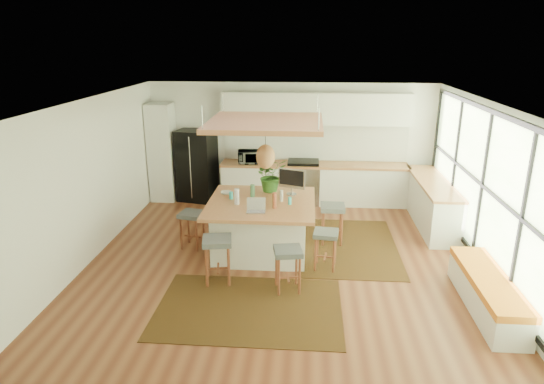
# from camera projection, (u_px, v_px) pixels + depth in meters

# --- Properties ---
(floor) EXTENTS (7.00, 7.00, 0.00)m
(floor) POSITION_uv_depth(u_px,v_px,m) (281.00, 263.00, 8.05)
(floor) COLOR brown
(floor) RESTS_ON ground
(ceiling) EXTENTS (7.00, 7.00, 0.00)m
(ceiling) POSITION_uv_depth(u_px,v_px,m) (282.00, 103.00, 7.22)
(ceiling) COLOR white
(ceiling) RESTS_ON ground
(wall_back) EXTENTS (6.50, 0.00, 6.50)m
(wall_back) POSITION_uv_depth(u_px,v_px,m) (291.00, 142.00, 10.96)
(wall_back) COLOR white
(wall_back) RESTS_ON ground
(wall_front) EXTENTS (6.50, 0.00, 6.50)m
(wall_front) POSITION_uv_depth(u_px,v_px,m) (259.00, 301.00, 4.32)
(wall_front) COLOR white
(wall_front) RESTS_ON ground
(wall_left) EXTENTS (0.00, 7.00, 7.00)m
(wall_left) POSITION_uv_depth(u_px,v_px,m) (87.00, 182.00, 7.88)
(wall_left) COLOR white
(wall_left) RESTS_ON ground
(wall_right) EXTENTS (0.00, 7.00, 7.00)m
(wall_right) POSITION_uv_depth(u_px,v_px,m) (490.00, 192.00, 7.39)
(wall_right) COLOR white
(wall_right) RESTS_ON ground
(window_wall) EXTENTS (0.10, 6.20, 2.60)m
(window_wall) POSITION_uv_depth(u_px,v_px,m) (488.00, 189.00, 7.38)
(window_wall) COLOR black
(window_wall) RESTS_ON wall_right
(pantry) EXTENTS (0.55, 0.60, 2.25)m
(pantry) POSITION_uv_depth(u_px,v_px,m) (162.00, 152.00, 10.94)
(pantry) COLOR white
(pantry) RESTS_ON floor
(back_counter_base) EXTENTS (4.20, 0.60, 0.88)m
(back_counter_base) POSITION_uv_depth(u_px,v_px,m) (314.00, 184.00, 10.89)
(back_counter_base) COLOR white
(back_counter_base) RESTS_ON floor
(back_counter_top) EXTENTS (4.24, 0.64, 0.05)m
(back_counter_top) POSITION_uv_depth(u_px,v_px,m) (314.00, 165.00, 10.75)
(back_counter_top) COLOR #B0673E
(back_counter_top) RESTS_ON back_counter_base
(backsplash) EXTENTS (4.20, 0.02, 0.80)m
(backsplash) POSITION_uv_depth(u_px,v_px,m) (315.00, 143.00, 10.90)
(backsplash) COLOR white
(backsplash) RESTS_ON wall_back
(upper_cabinets) EXTENTS (4.20, 0.34, 0.70)m
(upper_cabinets) POSITION_uv_depth(u_px,v_px,m) (316.00, 109.00, 10.50)
(upper_cabinets) COLOR white
(upper_cabinets) RESTS_ON wall_back
(range) EXTENTS (0.76, 0.62, 1.00)m
(range) POSITION_uv_depth(u_px,v_px,m) (303.00, 181.00, 10.89)
(range) COLOR #A5A5AA
(range) RESTS_ON floor
(right_counter_base) EXTENTS (0.60, 2.50, 0.88)m
(right_counter_base) POSITION_uv_depth(u_px,v_px,m) (432.00, 204.00, 9.59)
(right_counter_base) COLOR white
(right_counter_base) RESTS_ON floor
(right_counter_top) EXTENTS (0.64, 2.54, 0.05)m
(right_counter_top) POSITION_uv_depth(u_px,v_px,m) (434.00, 182.00, 9.45)
(right_counter_top) COLOR #B0673E
(right_counter_top) RESTS_ON right_counter_base
(window_bench) EXTENTS (0.52, 2.00, 0.50)m
(window_bench) POSITION_uv_depth(u_px,v_px,m) (487.00, 293.00, 6.62)
(window_bench) COLOR white
(window_bench) RESTS_ON floor
(ceiling_panel) EXTENTS (1.86, 1.86, 0.80)m
(ceiling_panel) POSITION_uv_depth(u_px,v_px,m) (265.00, 139.00, 7.82)
(ceiling_panel) COLOR #B0673E
(ceiling_panel) RESTS_ON ceiling
(rug_near) EXTENTS (2.60, 1.80, 0.01)m
(rug_near) POSITION_uv_depth(u_px,v_px,m) (249.00, 308.00, 6.70)
(rug_near) COLOR black
(rug_near) RESTS_ON floor
(rug_right) EXTENTS (1.80, 2.60, 0.01)m
(rug_right) POSITION_uv_depth(u_px,v_px,m) (347.00, 246.00, 8.70)
(rug_right) COLOR black
(rug_right) RESTS_ON floor
(fridge) EXTENTS (0.94, 0.80, 1.65)m
(fridge) POSITION_uv_depth(u_px,v_px,m) (197.00, 161.00, 10.96)
(fridge) COLOR black
(fridge) RESTS_ON floor
(island) EXTENTS (1.85, 1.85, 0.93)m
(island) POSITION_uv_depth(u_px,v_px,m) (262.00, 226.00, 8.38)
(island) COLOR #B0673E
(island) RESTS_ON floor
(stool_near_left) EXTENTS (0.50, 0.50, 0.74)m
(stool_near_left) POSITION_uv_depth(u_px,v_px,m) (218.00, 261.00, 7.33)
(stool_near_left) COLOR #4A4F52
(stool_near_left) RESTS_ON floor
(stool_near_right) EXTENTS (0.47, 0.47, 0.68)m
(stool_near_right) POSITION_uv_depth(u_px,v_px,m) (288.00, 269.00, 7.08)
(stool_near_right) COLOR #4A4F52
(stool_near_right) RESTS_ON floor
(stool_right_front) EXTENTS (0.43, 0.43, 0.65)m
(stool_right_front) POSITION_uv_depth(u_px,v_px,m) (325.00, 248.00, 7.77)
(stool_right_front) COLOR #4A4F52
(stool_right_front) RESTS_ON floor
(stool_right_back) EXTENTS (0.44, 0.44, 0.74)m
(stool_right_back) POSITION_uv_depth(u_px,v_px,m) (332.00, 225.00, 8.76)
(stool_right_back) COLOR #4A4F52
(stool_right_back) RESTS_ON floor
(stool_left_side) EXTENTS (0.47, 0.47, 0.67)m
(stool_left_side) POSITION_uv_depth(u_px,v_px,m) (192.00, 229.00, 8.57)
(stool_left_side) COLOR #4A4F52
(stool_left_side) RESTS_ON floor
(laptop) EXTENTS (0.32, 0.34, 0.23)m
(laptop) POSITION_uv_depth(u_px,v_px,m) (256.00, 205.00, 7.71)
(laptop) COLOR #A5A5AA
(laptop) RESTS_ON island
(monitor) EXTENTS (0.55, 0.36, 0.49)m
(monitor) POSITION_uv_depth(u_px,v_px,m) (292.00, 181.00, 8.54)
(monitor) COLOR #A5A5AA
(monitor) RESTS_ON island
(microwave) EXTENTS (0.55, 0.34, 0.35)m
(microwave) POSITION_uv_depth(u_px,v_px,m) (250.00, 156.00, 10.75)
(microwave) COLOR #A5A5AA
(microwave) RESTS_ON back_counter_top
(island_plant) EXTENTS (0.78, 0.80, 0.48)m
(island_plant) POSITION_uv_depth(u_px,v_px,m) (271.00, 179.00, 8.74)
(island_plant) COLOR #1E4C19
(island_plant) RESTS_ON island
(island_bowl) EXTENTS (0.21, 0.21, 0.05)m
(island_bowl) POSITION_uv_depth(u_px,v_px,m) (226.00, 193.00, 8.63)
(island_bowl) COLOR silver
(island_bowl) RESTS_ON island
(island_bottle_0) EXTENTS (0.07, 0.07, 0.19)m
(island_bottle_0) POSITION_uv_depth(u_px,v_px,m) (231.00, 194.00, 8.35)
(island_bottle_0) COLOR #39DEE6
(island_bottle_0) RESTS_ON island
(island_bottle_1) EXTENTS (0.07, 0.07, 0.19)m
(island_bottle_1) POSITION_uv_depth(u_px,v_px,m) (237.00, 199.00, 8.10)
(island_bottle_1) COLOR white
(island_bottle_1) RESTS_ON island
(island_bottle_2) EXTENTS (0.07, 0.07, 0.19)m
(island_bottle_2) POSITION_uv_depth(u_px,v_px,m) (274.00, 202.00, 7.91)
(island_bottle_2) COLOR #A04D35
(island_bottle_2) RESTS_ON island
(island_bottle_3) EXTENTS (0.07, 0.07, 0.19)m
(island_bottle_3) POSITION_uv_depth(u_px,v_px,m) (282.00, 196.00, 8.23)
(island_bottle_3) COLOR silver
(island_bottle_3) RESTS_ON island
(island_bottle_4) EXTENTS (0.07, 0.07, 0.19)m
(island_bottle_4) POSITION_uv_depth(u_px,v_px,m) (252.00, 192.00, 8.46)
(island_bottle_4) COLOR #558E61
(island_bottle_4) RESTS_ON island
(island_bottle_5) EXTENTS (0.07, 0.07, 0.19)m
(island_bottle_5) POSITION_uv_depth(u_px,v_px,m) (290.00, 199.00, 8.08)
(island_bottle_5) COLOR #39DEE6
(island_bottle_5) RESTS_ON island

